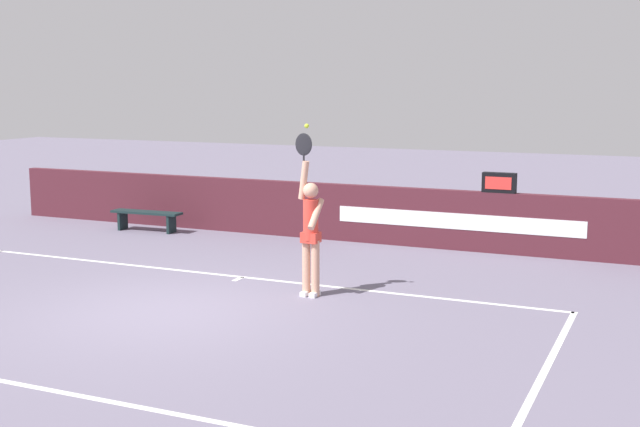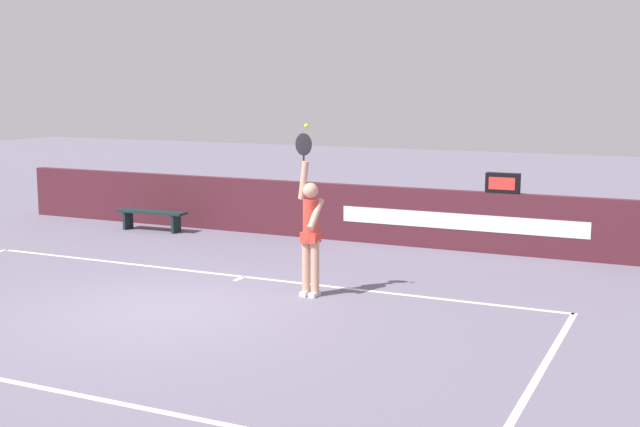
% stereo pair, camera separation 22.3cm
% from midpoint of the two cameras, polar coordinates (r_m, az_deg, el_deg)
% --- Properties ---
extents(ground_plane, '(60.00, 60.00, 0.00)m').
position_cam_midpoint_polar(ground_plane, '(12.15, -11.21, -6.61)').
color(ground_plane, slate).
extents(court_lines, '(10.89, 5.48, 0.00)m').
position_cam_midpoint_polar(court_lines, '(11.84, -12.31, -7.04)').
color(court_lines, white).
rests_on(court_lines, ground).
extents(back_wall, '(16.11, 0.21, 1.18)m').
position_cam_midpoint_polar(back_wall, '(17.21, 0.41, 0.13)').
color(back_wall, '#4A1D27').
rests_on(back_wall, ground).
extents(speed_display, '(0.64, 0.19, 0.38)m').
position_cam_midpoint_polar(speed_display, '(16.04, 11.91, 2.10)').
color(speed_display, black).
rests_on(speed_display, back_wall).
extents(tennis_player, '(0.43, 0.43, 2.50)m').
position_cam_midpoint_polar(tennis_player, '(12.52, -1.18, -1.08)').
color(tennis_player, tan).
rests_on(tennis_player, ground).
extents(tennis_ball, '(0.07, 0.07, 0.07)m').
position_cam_midpoint_polar(tennis_ball, '(12.25, -1.45, 6.08)').
color(tennis_ball, '#C6E52C').
extents(courtside_bench_near, '(1.67, 0.44, 0.45)m').
position_cam_midpoint_polar(courtside_bench_near, '(18.61, -12.25, -0.15)').
color(courtside_bench_near, black).
rests_on(courtside_bench_near, ground).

